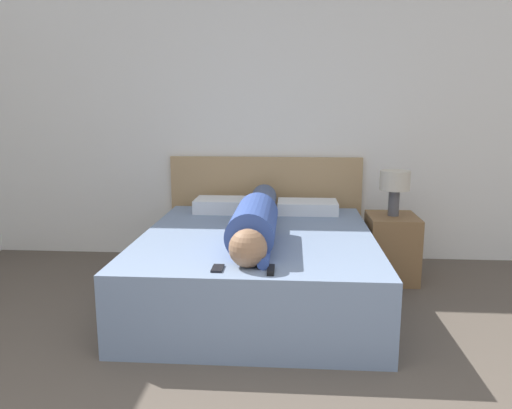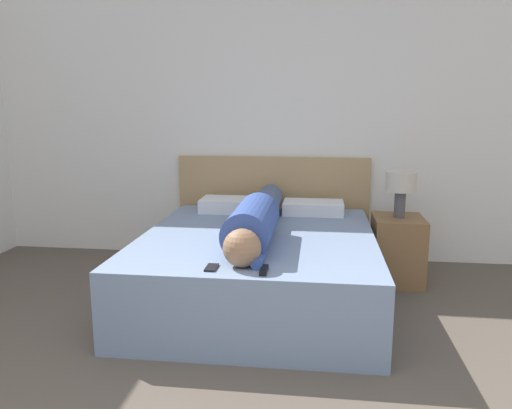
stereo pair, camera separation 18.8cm
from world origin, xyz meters
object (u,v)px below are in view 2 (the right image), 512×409
bed (259,267)px  nightstand (397,250)px  tv_remote (264,270)px  pillow_second (313,207)px  pillow_near_headboard (232,205)px  person_lying (257,219)px  table_lamp (401,185)px  cell_phone (212,268)px

bed → nightstand: nightstand is taller
tv_remote → pillow_second: bearing=81.1°
nightstand → pillow_near_headboard: bearing=170.9°
bed → person_lying: bearing=-91.2°
table_lamp → cell_phone: 1.89m
pillow_near_headboard → pillow_second: (0.72, 0.00, -0.01)m
nightstand → pillow_near_headboard: 1.47m
table_lamp → pillow_second: (-0.70, 0.23, -0.25)m
nightstand → person_lying: 1.32m
table_lamp → person_lying: bearing=-150.1°
pillow_second → cell_phone: (-0.56, -1.61, -0.05)m
bed → cell_phone: (-0.17, -0.83, 0.26)m
table_lamp → person_lying: table_lamp is taller
bed → table_lamp: 1.34m
pillow_near_headboard → cell_phone: size_ratio=4.23×
bed → pillow_near_headboard: (-0.33, 0.77, 0.32)m
bed → cell_phone: 0.89m
table_lamp → pillow_second: 0.78m
tv_remote → person_lying: bearing=100.0°
bed → pillow_second: pillow_second is taller
person_lying → pillow_near_headboard: 0.92m
tv_remote → table_lamp: bearing=55.8°
table_lamp → pillow_near_headboard: (-1.42, 0.23, -0.24)m
pillow_second → pillow_near_headboard: bearing=-180.0°
tv_remote → cell_phone: 0.31m
person_lying → pillow_second: size_ratio=3.52×
person_lying → bed: bearing=88.8°
bed → cell_phone: size_ratio=15.31×
table_lamp → pillow_second: size_ratio=0.72×
nightstand → cell_phone: size_ratio=4.23×
bed → tv_remote: 0.91m
nightstand → table_lamp: 0.54m
bed → person_lying: 0.40m
bed → cell_phone: cell_phone is taller
pillow_near_headboard → cell_phone: 1.61m
pillow_near_headboard → tv_remote: (0.47, -1.63, -0.05)m
nightstand → table_lamp: size_ratio=1.47×
bed → cell_phone: bearing=-101.8°
person_lying → pillow_second: (0.39, 0.86, -0.08)m
pillow_near_headboard → tv_remote: bearing=-74.0°
pillow_near_headboard → pillow_second: bearing=0.0°
pillow_second → person_lying: bearing=-114.6°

